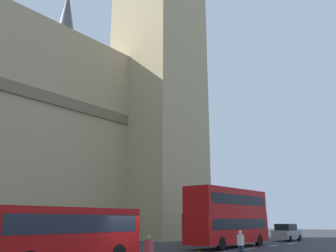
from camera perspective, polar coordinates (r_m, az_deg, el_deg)
The scene contains 3 objects.
double_decker_bus at distance 32.52m, azimuth 9.63°, elevation -13.78°, with size 10.17×2.54×4.90m.
sedan_lead at distance 43.96m, azimuth 18.41°, elevation -15.79°, with size 4.40×1.86×1.85m.
pedestrian_by_kerb at distance 22.24m, azimuth 11.53°, elevation -17.98°, with size 0.41×0.36×1.69m.
Camera 1 is at (-14.46, -14.32, 2.29)m, focal length 38.26 mm.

